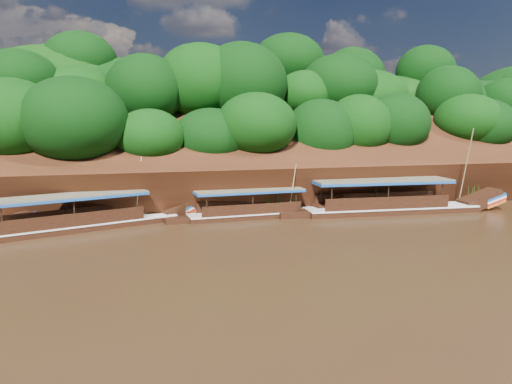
# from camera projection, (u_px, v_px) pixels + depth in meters

# --- Properties ---
(ground) EXTENTS (160.00, 160.00, 0.00)m
(ground) POSITION_uv_depth(u_px,v_px,m) (293.00, 243.00, 30.34)
(ground) COLOR black
(ground) RESTS_ON ground
(riverbank) EXTENTS (120.00, 30.06, 19.40)m
(riverbank) POSITION_uv_depth(u_px,v_px,m) (218.00, 174.00, 51.72)
(riverbank) COLOR black
(riverbank) RESTS_ON ground
(boat_0) EXTENTS (17.05, 4.23, 7.32)m
(boat_0) POSITION_uv_depth(u_px,v_px,m) (402.00, 205.00, 40.36)
(boat_0) COLOR black
(boat_0) RESTS_ON ground
(boat_1) EXTENTS (12.85, 2.72, 4.50)m
(boat_1) POSITION_uv_depth(u_px,v_px,m) (265.00, 210.00, 38.59)
(boat_1) COLOR black
(boat_1) RESTS_ON ground
(boat_2) EXTENTS (15.38, 7.19, 5.25)m
(boat_2) POSITION_uv_depth(u_px,v_px,m) (95.00, 220.00, 34.55)
(boat_2) COLOR black
(boat_2) RESTS_ON ground
(reeds) EXTENTS (48.96, 2.45, 2.03)m
(reeds) POSITION_uv_depth(u_px,v_px,m) (221.00, 206.00, 38.64)
(reeds) COLOR #2C5715
(reeds) RESTS_ON ground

